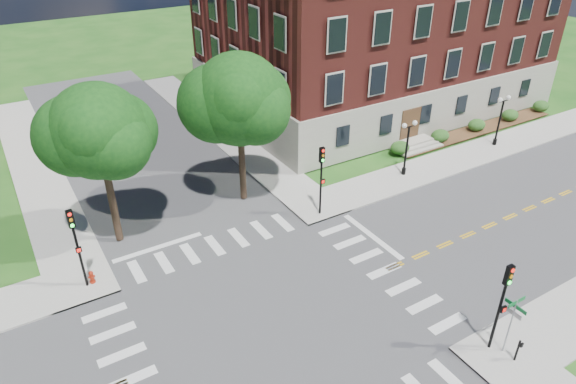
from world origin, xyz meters
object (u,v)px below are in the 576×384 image
traffic_signal_se (503,297)px  fire_hydrant (92,277)px  traffic_signal_nw (76,239)px  twin_lamp_east (500,118)px  push_button_post (518,350)px  twin_lamp_west (407,145)px  street_sign_pole (513,316)px  traffic_signal_ne (321,172)px

traffic_signal_se → fire_hydrant: 20.80m
traffic_signal_nw → twin_lamp_east: (33.53, 0.69, -0.66)m
twin_lamp_east → push_button_post: size_ratio=3.53×
twin_lamp_west → twin_lamp_east: same height
twin_lamp_west → twin_lamp_east: 10.18m
twin_lamp_east → traffic_signal_nw: bearing=-178.8°
street_sign_pole → fire_hydrant: size_ratio=4.13×
twin_lamp_west → traffic_signal_ne: bearing=-171.6°
push_button_post → traffic_signal_se: bearing=107.6°
twin_lamp_east → push_button_post: bearing=-138.3°
traffic_signal_nw → push_button_post: bearing=-44.9°
street_sign_pole → twin_lamp_west: bearing=62.9°
twin_lamp_west → street_sign_pole: (-7.91, -15.44, -0.21)m
twin_lamp_west → push_button_post: size_ratio=3.53×
traffic_signal_se → twin_lamp_east: size_ratio=1.13×
street_sign_pole → push_button_post: 1.65m
traffic_signal_se → twin_lamp_west: size_ratio=1.13×
traffic_signal_ne → fire_hydrant: traffic_signal_ne is taller
street_sign_pole → traffic_signal_ne: bearing=92.3°
twin_lamp_west → twin_lamp_east: size_ratio=1.00×
push_button_post → fire_hydrant: (-15.15, 15.51, -0.33)m
twin_lamp_east → fire_hydrant: 33.29m
traffic_signal_se → push_button_post: size_ratio=4.00×
traffic_signal_ne → twin_lamp_west: (8.49, 1.26, -0.66)m
twin_lamp_east → traffic_signal_ne: bearing=-176.2°
street_sign_pole → twin_lamp_east: bearing=40.5°
traffic_signal_ne → fire_hydrant: 14.82m
street_sign_pole → fire_hydrant: street_sign_pole is taller
traffic_signal_nw → fire_hydrant: size_ratio=6.40×
traffic_signal_nw → push_button_post: size_ratio=4.00×
twin_lamp_east → twin_lamp_west: bearing=179.9°
traffic_signal_ne → street_sign_pole: bearing=-87.7°
traffic_signal_ne → twin_lamp_west: 8.61m
push_button_post → twin_lamp_east: bearing=41.7°
fire_hydrant → push_button_post: bearing=-45.7°
twin_lamp_west → fire_hydrant: 23.14m
traffic_signal_ne → push_button_post: size_ratio=4.00×
fire_hydrant → traffic_signal_ne: bearing=-2.6°
twin_lamp_east → fire_hydrant: twin_lamp_east is taller
traffic_signal_ne → twin_lamp_east: 18.72m
twin_lamp_east → street_sign_pole: twin_lamp_east is taller
twin_lamp_east → fire_hydrant: size_ratio=5.64×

